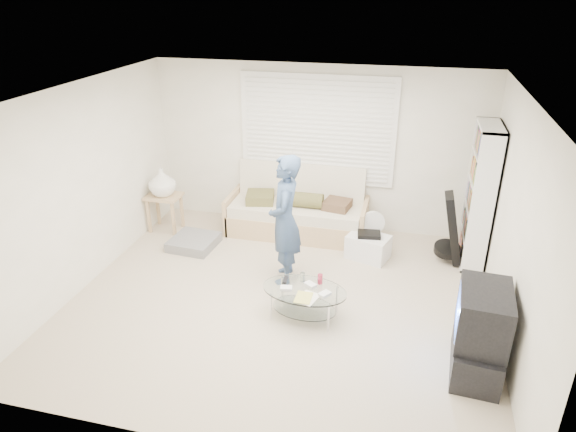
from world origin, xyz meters
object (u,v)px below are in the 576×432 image
(bookshelf, at_px, (480,196))
(coffee_table, at_px, (305,294))
(futon_sofa, at_px, (298,212))
(tv_unit, at_px, (480,333))

(bookshelf, distance_m, coffee_table, 2.78)
(futon_sofa, height_order, bookshelf, bookshelf)
(futon_sofa, bearing_deg, tv_unit, -47.25)
(bookshelf, relative_size, tv_unit, 2.08)
(futon_sofa, bearing_deg, bookshelf, -6.31)
(tv_unit, bearing_deg, bookshelf, 86.92)
(futon_sofa, distance_m, coffee_table, 2.20)
(bookshelf, bearing_deg, tv_unit, -93.08)
(futon_sofa, relative_size, coffee_table, 2.05)
(futon_sofa, distance_m, tv_unit, 3.55)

